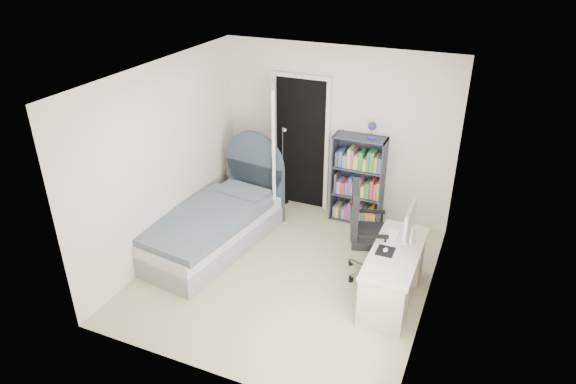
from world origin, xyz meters
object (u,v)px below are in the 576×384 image
at_px(bookcase, 359,182).
at_px(office_chair, 366,228).
at_px(nightstand, 242,176).
at_px(floor_lamp, 284,173).
at_px(desk, 394,272).
at_px(bed, 215,224).

relative_size(bookcase, office_chair, 1.28).
xyz_separation_m(nightstand, bookcase, (1.90, 0.02, 0.25)).
bearing_deg(bookcase, office_chair, -70.31).
bearing_deg(nightstand, bookcase, 0.47).
height_order(floor_lamp, office_chair, floor_lamp).
bearing_deg(floor_lamp, desk, -38.11).
bearing_deg(desk, nightstand, 150.56).
relative_size(nightstand, bookcase, 0.36).
relative_size(nightstand, desk, 0.42).
bearing_deg(office_chair, floor_lamp, 141.41).
relative_size(bed, office_chair, 1.85).
xyz_separation_m(floor_lamp, desk, (2.10, -1.64, -0.16)).
xyz_separation_m(nightstand, floor_lamp, (0.70, 0.07, 0.16)).
distance_m(floor_lamp, desk, 2.67).
height_order(nightstand, desk, desk).
bearing_deg(bed, nightstand, 102.97).
bearing_deg(bookcase, bed, -139.00).
distance_m(bed, nightstand, 1.40).
relative_size(floor_lamp, bookcase, 0.82).
distance_m(nightstand, floor_lamp, 0.72).
xyz_separation_m(floor_lamp, bookcase, (1.20, -0.05, 0.09)).
bearing_deg(desk, bookcase, 119.31).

